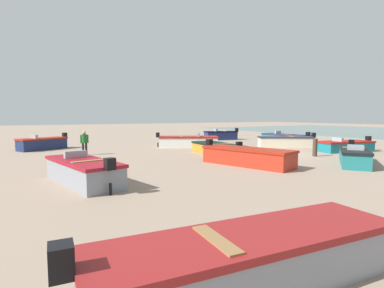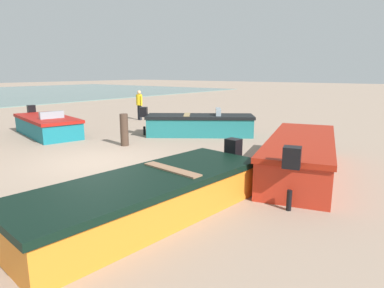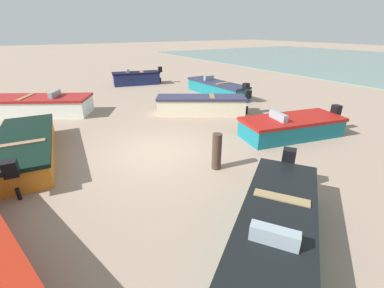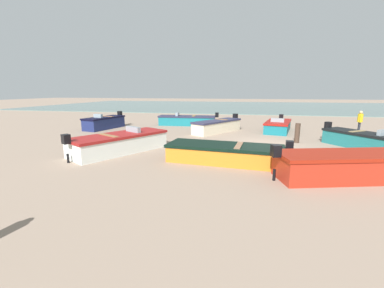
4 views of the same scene
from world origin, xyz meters
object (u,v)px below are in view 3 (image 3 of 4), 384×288
at_px(boat_cream_0, 202,105).
at_px(boat_navy_8, 137,78).
at_px(boat_teal_10, 217,88).
at_px(mooring_post_near_water, 217,151).
at_px(boat_teal_5, 276,231).
at_px(boat_orange_1, 26,148).
at_px(boat_white_3, 40,106).
at_px(boat_teal_7, 291,127).

height_order(boat_cream_0, boat_navy_8, boat_navy_8).
height_order(boat_teal_10, mooring_post_near_water, boat_teal_10).
height_order(boat_teal_5, mooring_post_near_water, boat_teal_5).
relative_size(boat_orange_1, mooring_post_near_water, 4.56).
bearing_deg(boat_cream_0, boat_teal_10, -15.18).
bearing_deg(boat_navy_8, boat_orange_1, 155.70).
bearing_deg(boat_cream_0, mooring_post_near_water, -177.28).
bearing_deg(boat_cream_0, boat_orange_1, 130.03).
height_order(boat_orange_1, boat_navy_8, boat_navy_8).
bearing_deg(boat_white_3, boat_navy_8, 154.78).
distance_m(boat_orange_1, boat_teal_10, 11.67).
bearing_deg(boat_navy_8, boat_teal_7, -161.34).
xyz_separation_m(boat_cream_0, boat_teal_7, (-4.43, -1.38, -0.06)).
height_order(boat_navy_8, boat_teal_10, boat_navy_8).
relative_size(boat_teal_10, mooring_post_near_water, 4.59).
height_order(boat_teal_5, boat_teal_7, boat_teal_5).
bearing_deg(boat_teal_7, mooring_post_near_water, 110.51).
bearing_deg(boat_orange_1, boat_teal_7, -14.04).
xyz_separation_m(boat_orange_1, boat_teal_10, (4.13, -10.91, 0.05)).
relative_size(boat_white_3, boat_teal_7, 1.15).
xyz_separation_m(boat_white_3, mooring_post_near_water, (-9.12, -4.24, 0.11)).
height_order(boat_orange_1, boat_teal_5, boat_teal_5).
bearing_deg(boat_orange_1, mooring_post_near_water, -31.95).
bearing_deg(boat_orange_1, boat_cream_0, 14.22).
bearing_deg(boat_teal_5, boat_orange_1, -5.94).
bearing_deg(boat_teal_10, boat_orange_1, -161.95).
relative_size(boat_navy_8, mooring_post_near_water, 3.41).
xyz_separation_m(boat_orange_1, boat_navy_8, (10.23, -7.68, 0.10)).
distance_m(boat_teal_5, boat_teal_10, 13.17).
height_order(boat_cream_0, boat_teal_7, boat_cream_0).
bearing_deg(boat_teal_7, boat_white_3, 57.14).
bearing_deg(boat_white_3, mooring_post_near_water, 54.14).
relative_size(boat_cream_0, boat_orange_1, 0.84).
distance_m(boat_teal_7, boat_teal_10, 7.64).
bearing_deg(mooring_post_near_water, boat_white_3, 24.92).
bearing_deg(mooring_post_near_water, boat_teal_5, 162.88).
bearing_deg(boat_navy_8, mooring_post_near_water, -178.27).
distance_m(boat_cream_0, boat_navy_8, 9.08).
relative_size(boat_cream_0, mooring_post_near_water, 3.85).
xyz_separation_m(boat_orange_1, mooring_post_near_water, (-3.85, -4.98, 0.18)).
distance_m(boat_orange_1, boat_white_3, 5.32).
bearing_deg(boat_orange_1, boat_navy_8, 58.87).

